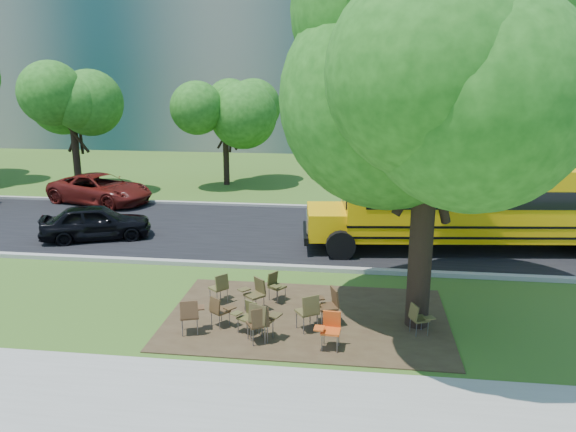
# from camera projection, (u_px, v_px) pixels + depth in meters

# --- Properties ---
(ground) EXTENTS (160.00, 160.00, 0.00)m
(ground) POSITION_uv_depth(u_px,v_px,m) (271.00, 308.00, 14.75)
(ground) COLOR #3C5A1C
(ground) RESTS_ON ground
(sidewalk) EXTENTS (60.00, 4.00, 0.04)m
(sidewalk) POSITION_uv_depth(u_px,v_px,m) (227.00, 422.00, 9.95)
(sidewalk) COLOR gray
(sidewalk) RESTS_ON ground
(dirt_patch) EXTENTS (7.00, 4.50, 0.03)m
(dirt_patch) POSITION_uv_depth(u_px,v_px,m) (307.00, 318.00, 14.15)
(dirt_patch) COLOR #382819
(dirt_patch) RESTS_ON ground
(asphalt_road) EXTENTS (80.00, 8.00, 0.04)m
(asphalt_road) POSITION_uv_depth(u_px,v_px,m) (300.00, 233.00, 21.47)
(asphalt_road) COLOR black
(asphalt_road) RESTS_ON ground
(kerb_near) EXTENTS (80.00, 0.25, 0.14)m
(kerb_near) POSITION_uv_depth(u_px,v_px,m) (286.00, 267.00, 17.61)
(kerb_near) COLOR gray
(kerb_near) RESTS_ON ground
(kerb_far) EXTENTS (80.00, 0.25, 0.14)m
(kerb_far) POSITION_uv_depth(u_px,v_px,m) (310.00, 207.00, 25.39)
(kerb_far) COLOR gray
(kerb_far) RESTS_ON ground
(building_main) EXTENTS (38.00, 16.00, 22.00)m
(building_main) POSITION_uv_depth(u_px,v_px,m) (244.00, 10.00, 47.52)
(building_main) COLOR slate
(building_main) RESTS_ON ground
(bg_tree_0) EXTENTS (5.20, 5.20, 7.18)m
(bg_tree_0) POSITION_uv_depth(u_px,v_px,m) (71.00, 102.00, 27.57)
(bg_tree_0) COLOR black
(bg_tree_0) RESTS_ON ground
(bg_tree_2) EXTENTS (4.80, 4.80, 6.62)m
(bg_tree_2) POSITION_uv_depth(u_px,v_px,m) (225.00, 106.00, 29.67)
(bg_tree_2) COLOR black
(bg_tree_2) RESTS_ON ground
(bg_tree_3) EXTENTS (5.60, 5.60, 7.84)m
(bg_tree_3) POSITION_uv_depth(u_px,v_px,m) (489.00, 93.00, 25.93)
(bg_tree_3) COLOR black
(bg_tree_3) RESTS_ON ground
(main_tree) EXTENTS (7.20, 7.20, 9.66)m
(main_tree) POSITION_uv_depth(u_px,v_px,m) (432.00, 71.00, 12.26)
(main_tree) COLOR black
(main_tree) RESTS_ON ground
(school_bus) EXTENTS (12.25, 3.99, 2.94)m
(school_bus) POSITION_uv_depth(u_px,v_px,m) (499.00, 202.00, 19.21)
(school_bus) COLOR #E9AA07
(school_bus) RESTS_ON ground
(chair_0) EXTENTS (0.61, 0.67, 0.90)m
(chair_0) POSITION_uv_depth(u_px,v_px,m) (190.00, 313.00, 13.15)
(chair_0) COLOR #4E311B
(chair_0) RESTS_ON ground
(chair_1) EXTENTS (0.67, 0.53, 0.79)m
(chair_1) POSITION_uv_depth(u_px,v_px,m) (219.00, 309.00, 13.53)
(chair_1) COLOR #452F18
(chair_1) RESTS_ON ground
(chair_2) EXTENTS (0.60, 0.74, 0.90)m
(chair_2) POSITION_uv_depth(u_px,v_px,m) (259.00, 321.00, 12.73)
(chair_2) COLOR #402B16
(chair_2) RESTS_ON ground
(chair_3) EXTENTS (0.66, 0.52, 0.78)m
(chair_3) POSITION_uv_depth(u_px,v_px,m) (248.00, 314.00, 13.26)
(chair_3) COLOR #4A4420
(chair_3) RESTS_ON ground
(chair_4) EXTENTS (0.76, 0.60, 0.96)m
(chair_4) POSITION_uv_depth(u_px,v_px,m) (262.00, 318.00, 12.79)
(chair_4) COLOR #42371C
(chair_4) RESTS_ON ground
(chair_5) EXTENTS (0.59, 0.51, 0.87)m
(chair_5) POSITION_uv_depth(u_px,v_px,m) (330.00, 327.00, 12.49)
(chair_5) COLOR #C94915
(chair_5) RESTS_ON ground
(chair_6) EXTENTS (0.75, 0.66, 0.96)m
(chair_6) POSITION_uv_depth(u_px,v_px,m) (329.00, 302.00, 13.64)
(chair_6) COLOR #442D18
(chair_6) RESTS_ON ground
(chair_7) EXTENTS (0.61, 0.53, 0.78)m
(chair_7) POSITION_uv_depth(u_px,v_px,m) (418.00, 317.00, 13.13)
(chair_7) COLOR brown
(chair_7) RESTS_ON ground
(chair_8) EXTENTS (0.57, 0.72, 0.84)m
(chair_8) POSITION_uv_depth(u_px,v_px,m) (220.00, 285.00, 14.93)
(chair_8) COLOR brown
(chair_8) RESTS_ON ground
(chair_9) EXTENTS (0.77, 0.61, 0.89)m
(chair_9) POSITION_uv_depth(u_px,v_px,m) (255.00, 291.00, 14.45)
(chair_9) COLOR #473D1E
(chair_9) RESTS_ON ground
(chair_10) EXTENTS (0.53, 0.68, 0.80)m
(chair_10) POSITION_uv_depth(u_px,v_px,m) (275.00, 284.00, 15.10)
(chair_10) COLOR #433F1D
(chair_10) RESTS_ON ground
(chair_11) EXTENTS (0.63, 0.80, 0.95)m
(chair_11) POSITION_uv_depth(u_px,v_px,m) (309.00, 309.00, 13.30)
(chair_11) COLOR brown
(chair_11) RESTS_ON ground
(black_car) EXTENTS (4.20, 2.87, 1.33)m
(black_car) POSITION_uv_depth(u_px,v_px,m) (96.00, 222.00, 20.60)
(black_car) COLOR black
(black_car) RESTS_ON ground
(bg_car_red) EXTENTS (5.49, 3.74, 1.39)m
(bg_car_red) POSITION_uv_depth(u_px,v_px,m) (101.00, 189.00, 26.15)
(bg_car_red) COLOR #4E110D
(bg_car_red) RESTS_ON ground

